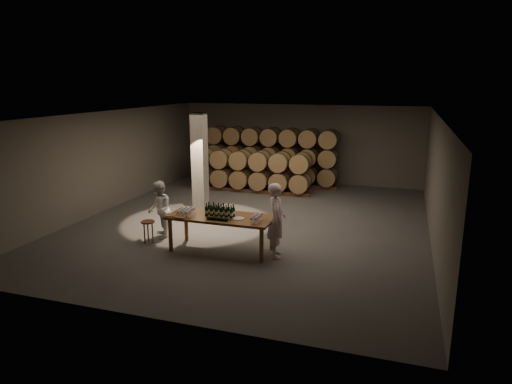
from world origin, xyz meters
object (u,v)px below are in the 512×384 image
(plate, at_px, (239,218))
(person_woman, at_px, (159,210))
(notebook_near, at_px, (181,217))
(stool, at_px, (148,225))
(person_man, at_px, (276,220))
(tasting_table, at_px, (221,220))
(bottle_cluster, at_px, (220,211))

(plate, bearing_deg, person_woman, 168.19)
(notebook_near, relative_size, stool, 0.47)
(person_man, bearing_deg, tasting_table, 72.27)
(bottle_cluster, distance_m, stool, 2.09)
(stool, bearing_deg, tasting_table, 1.68)
(notebook_near, height_order, person_woman, person_woman)
(notebook_near, bearing_deg, plate, 15.89)
(bottle_cluster, xyz_separation_m, person_man, (1.42, 0.08, -0.11))
(bottle_cluster, bearing_deg, person_woman, 167.24)
(bottle_cluster, xyz_separation_m, stool, (-2.01, -0.04, -0.54))
(bottle_cluster, height_order, stool, bottle_cluster)
(plate, distance_m, person_man, 0.91)
(plate, bearing_deg, notebook_near, -165.58)
(notebook_near, relative_size, person_man, 0.15)
(notebook_near, distance_m, stool, 1.30)
(tasting_table, distance_m, notebook_near, 0.98)
(person_man, bearing_deg, plate, 79.34)
(plate, bearing_deg, bottle_cluster, 171.81)
(person_man, bearing_deg, stool, 71.74)
(stool, relative_size, person_woman, 0.38)
(bottle_cluster, relative_size, person_man, 0.40)
(plate, relative_size, stool, 0.48)
(plate, height_order, person_man, person_man)
(notebook_near, height_order, person_man, person_man)
(notebook_near, bearing_deg, bottle_cluster, 28.00)
(bottle_cluster, height_order, plate, bottle_cluster)
(bottle_cluster, height_order, person_woman, person_woman)
(person_woman, bearing_deg, tasting_table, 45.31)
(tasting_table, xyz_separation_m, stool, (-2.03, -0.06, -0.31))
(person_woman, bearing_deg, person_man, 51.37)
(bottle_cluster, xyz_separation_m, plate, (0.51, -0.07, -0.11))
(tasting_table, distance_m, plate, 0.51)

